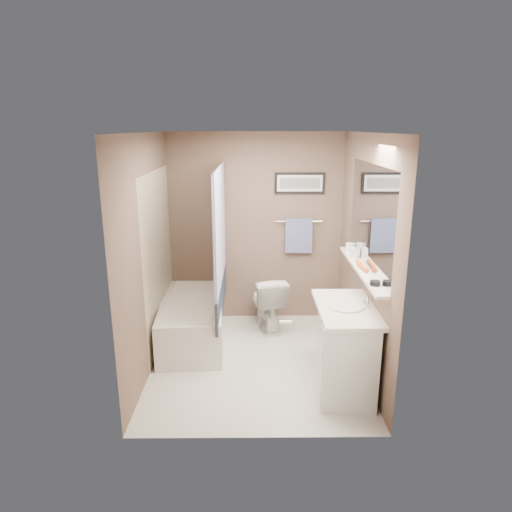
{
  "coord_description": "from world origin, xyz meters",
  "views": [
    {
      "loc": [
        -0.04,
        -4.43,
        2.45
      ],
      "look_at": [
        0.0,
        0.15,
        1.15
      ],
      "focal_mm": 32.0,
      "sensor_mm": 36.0,
      "label": 1
    }
  ],
  "objects_px": {
    "bathtub": "(192,320)",
    "candle_bowl_near": "(375,283)",
    "toilet": "(267,302)",
    "glass_jar": "(349,248)",
    "soap_bottle": "(354,250)",
    "hair_brush_front": "(363,267)",
    "vanity": "(345,349)",
    "hair_brush_back": "(360,264)"
  },
  "relations": [
    {
      "from": "soap_bottle",
      "to": "candle_bowl_near",
      "type": "bearing_deg",
      "value": -90.0
    },
    {
      "from": "toilet",
      "to": "hair_brush_back",
      "type": "relative_size",
      "value": 3.14
    },
    {
      "from": "bathtub",
      "to": "soap_bottle",
      "type": "distance_m",
      "value": 2.05
    },
    {
      "from": "bathtub",
      "to": "toilet",
      "type": "relative_size",
      "value": 2.17
    },
    {
      "from": "vanity",
      "to": "soap_bottle",
      "type": "xyz_separation_m",
      "value": [
        0.19,
        0.7,
        0.79
      ]
    },
    {
      "from": "toilet",
      "to": "glass_jar",
      "type": "distance_m",
      "value": 1.29
    },
    {
      "from": "candle_bowl_near",
      "to": "toilet",
      "type": "bearing_deg",
      "value": 119.75
    },
    {
      "from": "vanity",
      "to": "hair_brush_back",
      "type": "height_order",
      "value": "hair_brush_back"
    },
    {
      "from": "vanity",
      "to": "hair_brush_front",
      "type": "relative_size",
      "value": 4.09
    },
    {
      "from": "candle_bowl_near",
      "to": "vanity",
      "type": "bearing_deg",
      "value": 135.57
    },
    {
      "from": "vanity",
      "to": "hair_brush_front",
      "type": "xyz_separation_m",
      "value": [
        0.19,
        0.27,
        0.74
      ]
    },
    {
      "from": "bathtub",
      "to": "candle_bowl_near",
      "type": "relative_size",
      "value": 16.67
    },
    {
      "from": "toilet",
      "to": "soap_bottle",
      "type": "xyz_separation_m",
      "value": [
        0.89,
        -0.67,
        0.85
      ]
    },
    {
      "from": "toilet",
      "to": "vanity",
      "type": "xyz_separation_m",
      "value": [
        0.7,
        -1.37,
        0.05
      ]
    },
    {
      "from": "soap_bottle",
      "to": "vanity",
      "type": "bearing_deg",
      "value": -104.77
    },
    {
      "from": "toilet",
      "to": "hair_brush_back",
      "type": "height_order",
      "value": "hair_brush_back"
    },
    {
      "from": "bathtub",
      "to": "glass_jar",
      "type": "distance_m",
      "value": 2.01
    },
    {
      "from": "toilet",
      "to": "soap_bottle",
      "type": "relative_size",
      "value": 4.49
    },
    {
      "from": "hair_brush_back",
      "to": "glass_jar",
      "type": "distance_m",
      "value": 0.52
    },
    {
      "from": "bathtub",
      "to": "toilet",
      "type": "height_order",
      "value": "toilet"
    },
    {
      "from": "soap_bottle",
      "to": "toilet",
      "type": "bearing_deg",
      "value": 142.9
    },
    {
      "from": "toilet",
      "to": "soap_bottle",
      "type": "bearing_deg",
      "value": 130.99
    },
    {
      "from": "hair_brush_front",
      "to": "bathtub",
      "type": "bearing_deg",
      "value": 156.91
    },
    {
      "from": "glass_jar",
      "to": "hair_brush_front",
      "type": "bearing_deg",
      "value": -90.0
    },
    {
      "from": "bathtub",
      "to": "soap_bottle",
      "type": "relative_size",
      "value": 9.74
    },
    {
      "from": "candle_bowl_near",
      "to": "hair_brush_front",
      "type": "xyz_separation_m",
      "value": [
        0.0,
        0.46,
        0.0
      ]
    },
    {
      "from": "vanity",
      "to": "hair_brush_back",
      "type": "distance_m",
      "value": 0.86
    },
    {
      "from": "vanity",
      "to": "soap_bottle",
      "type": "distance_m",
      "value": 1.07
    },
    {
      "from": "candle_bowl_near",
      "to": "bathtub",
      "type": "bearing_deg",
      "value": 145.73
    },
    {
      "from": "vanity",
      "to": "glass_jar",
      "type": "bearing_deg",
      "value": 84.27
    },
    {
      "from": "toilet",
      "to": "hair_brush_back",
      "type": "distance_m",
      "value": 1.54
    },
    {
      "from": "candle_bowl_near",
      "to": "hair_brush_back",
      "type": "xyz_separation_m",
      "value": [
        0.0,
        0.58,
        0.0
      ]
    },
    {
      "from": "hair_brush_back",
      "to": "soap_bottle",
      "type": "relative_size",
      "value": 1.43
    },
    {
      "from": "vanity",
      "to": "hair_brush_back",
      "type": "bearing_deg",
      "value": 70.69
    },
    {
      "from": "toilet",
      "to": "candle_bowl_near",
      "type": "bearing_deg",
      "value": 107.85
    },
    {
      "from": "toilet",
      "to": "hair_brush_front",
      "type": "relative_size",
      "value": 3.14
    },
    {
      "from": "candle_bowl_near",
      "to": "hair_brush_front",
      "type": "bearing_deg",
      "value": 90.0
    },
    {
      "from": "candle_bowl_near",
      "to": "hair_brush_front",
      "type": "relative_size",
      "value": 0.41
    },
    {
      "from": "bathtub",
      "to": "soap_bottle",
      "type": "height_order",
      "value": "soap_bottle"
    },
    {
      "from": "hair_brush_front",
      "to": "glass_jar",
      "type": "relative_size",
      "value": 2.2
    },
    {
      "from": "candle_bowl_near",
      "to": "hair_brush_front",
      "type": "height_order",
      "value": "hair_brush_front"
    },
    {
      "from": "glass_jar",
      "to": "soap_bottle",
      "type": "xyz_separation_m",
      "value": [
        0.0,
        -0.22,
        0.03
      ]
    }
  ]
}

